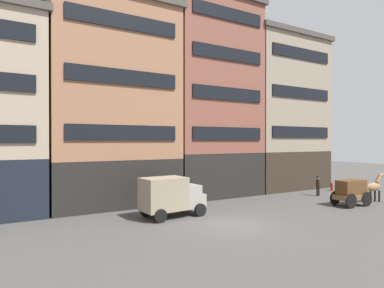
# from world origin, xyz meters

# --- Properties ---
(ground_plane) EXTENTS (120.00, 120.00, 0.00)m
(ground_plane) POSITION_xyz_m (0.00, 0.00, 0.00)
(ground_plane) COLOR #4C4947
(building_center_left) EXTENTS (10.10, 5.83, 16.00)m
(building_center_left) POSITION_xyz_m (-4.42, 9.71, 8.04)
(building_center_left) COLOR black
(building_center_left) RESTS_ON ground_plane
(building_center_right) EXTENTS (8.96, 5.83, 18.08)m
(building_center_right) POSITION_xyz_m (4.76, 9.71, 9.09)
(building_center_right) COLOR black
(building_center_right) RESTS_ON ground_plane
(building_far_right) EXTENTS (9.85, 5.83, 16.18)m
(building_far_right) POSITION_xyz_m (13.81, 9.71, 8.13)
(building_far_right) COLOR #33281E
(building_far_right) RESTS_ON ground_plane
(cargo_wagon) EXTENTS (2.98, 1.65, 1.98)m
(cargo_wagon) POSITION_xyz_m (11.31, -0.02, 1.15)
(cargo_wagon) COLOR brown
(cargo_wagon) RESTS_ON ground_plane
(draft_horse) EXTENTS (2.35, 0.69, 2.30)m
(draft_horse) POSITION_xyz_m (14.26, -0.02, 1.27)
(draft_horse) COLOR #937047
(draft_horse) RESTS_ON ground_plane
(delivery_truck_near) EXTENTS (4.47, 2.41, 2.62)m
(delivery_truck_near) POSITION_xyz_m (-2.36, 3.67, 1.42)
(delivery_truck_near) COLOR gray
(delivery_truck_near) RESTS_ON ground_plane
(pedestrian_officer) EXTENTS (0.44, 0.44, 1.79)m
(pedestrian_officer) POSITION_xyz_m (12.82, 4.24, 0.98)
(pedestrian_officer) COLOR black
(pedestrian_officer) RESTS_ON ground_plane
(fire_hydrant_curbside) EXTENTS (0.24, 0.24, 0.83)m
(fire_hydrant_curbside) POSITION_xyz_m (16.55, 5.56, 0.43)
(fire_hydrant_curbside) COLOR maroon
(fire_hydrant_curbside) RESTS_ON ground_plane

